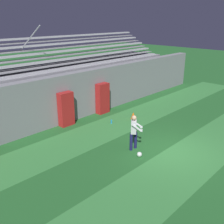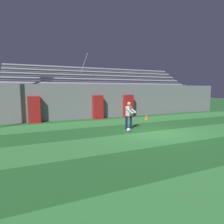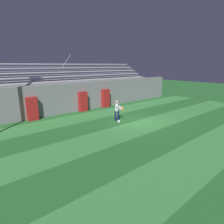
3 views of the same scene
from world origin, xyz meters
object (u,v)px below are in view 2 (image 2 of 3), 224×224
(goalkeeper, at_px, (129,114))
(soccer_ball, at_px, (129,130))
(padding_pillar_gate_left, at_px, (98,107))
(traffic_cone, at_px, (146,117))
(water_bottle, at_px, (128,119))
(padding_pillar_gate_right, at_px, (128,106))
(padding_pillar_far_left, at_px, (34,110))

(goalkeeper, bearing_deg, soccer_ball, -120.24)
(padding_pillar_gate_left, bearing_deg, goalkeeper, -84.84)
(padding_pillar_gate_left, distance_m, traffic_cone, 4.05)
(water_bottle, bearing_deg, goalkeeper, -117.37)
(padding_pillar_gate_left, relative_size, water_bottle, 8.03)
(padding_pillar_gate_left, distance_m, goalkeeper, 4.60)
(padding_pillar_gate_right, height_order, goalkeeper, padding_pillar_gate_right)
(water_bottle, bearing_deg, padding_pillar_gate_left, 138.52)
(traffic_cone, bearing_deg, padding_pillar_gate_right, 104.01)
(padding_pillar_far_left, distance_m, soccer_ball, 7.21)
(padding_pillar_gate_left, xyz_separation_m, goalkeeper, (0.41, -4.58, -0.01))
(soccer_ball, bearing_deg, padding_pillar_gate_right, 61.72)
(padding_pillar_gate_right, height_order, water_bottle, padding_pillar_gate_right)
(padding_pillar_gate_left, xyz_separation_m, water_bottle, (1.91, -1.69, -0.84))
(goalkeeper, bearing_deg, padding_pillar_gate_left, 95.16)
(soccer_ball, bearing_deg, traffic_cone, 43.10)
(padding_pillar_gate_right, height_order, padding_pillar_far_left, same)
(padding_pillar_gate_right, relative_size, goalkeeper, 1.15)
(padding_pillar_gate_left, height_order, water_bottle, padding_pillar_gate_left)
(padding_pillar_gate_left, bearing_deg, padding_pillar_far_left, 180.00)
(padding_pillar_gate_right, relative_size, soccer_ball, 8.76)
(padding_pillar_gate_left, bearing_deg, traffic_cone, -31.94)
(soccer_ball, bearing_deg, water_bottle, 62.10)
(soccer_ball, xyz_separation_m, traffic_cone, (3.34, 3.12, 0.10))
(traffic_cone, bearing_deg, padding_pillar_gate_left, 148.06)
(soccer_ball, relative_size, water_bottle, 0.92)
(padding_pillar_far_left, xyz_separation_m, water_bottle, (6.77, -1.69, -0.84))
(traffic_cone, height_order, water_bottle, traffic_cone)
(padding_pillar_gate_left, bearing_deg, water_bottle, -41.48)
(padding_pillar_gate_left, xyz_separation_m, padding_pillar_far_left, (-4.86, 0.00, 0.00))
(padding_pillar_gate_left, xyz_separation_m, traffic_cone, (3.37, -2.10, -0.75))
(padding_pillar_gate_right, distance_m, goalkeeper, 5.19)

